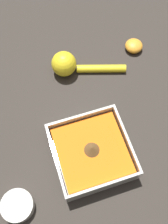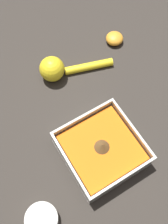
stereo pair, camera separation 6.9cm
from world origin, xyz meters
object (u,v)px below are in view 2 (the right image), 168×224
(lemon_half, at_px, (115,38))
(spice_bowl, at_px, (42,219))
(lemon_squeezer, at_px, (58,69))
(square_dish, at_px, (101,150))

(lemon_half, bearing_deg, spice_bowl, -51.27)
(spice_bowl, bearing_deg, lemon_squeezer, 145.58)
(square_dish, relative_size, spice_bowl, 2.45)
(lemon_squeezer, bearing_deg, square_dish, 102.28)
(square_dish, distance_m, spice_bowl, 0.21)
(spice_bowl, distance_m, lemon_squeezer, 0.40)
(spice_bowl, height_order, lemon_half, same)
(lemon_squeezer, distance_m, lemon_half, 0.21)
(spice_bowl, bearing_deg, lemon_half, 128.73)
(spice_bowl, height_order, lemon_squeezer, lemon_squeezer)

